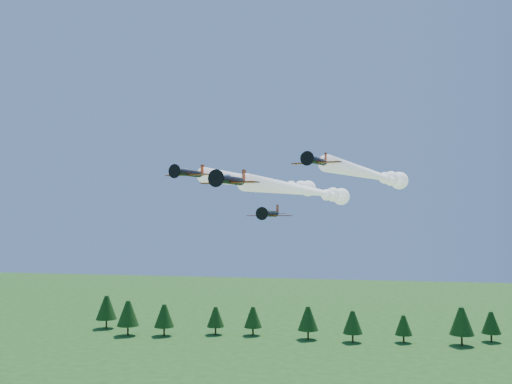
% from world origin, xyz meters
% --- Properties ---
extents(plane_lead, '(17.81, 58.61, 3.70)m').
position_xyz_m(plane_lead, '(5.16, 23.81, 45.12)').
color(plane_lead, black).
rests_on(plane_lead, ground).
extents(plane_left, '(19.37, 54.89, 3.70)m').
position_xyz_m(plane_left, '(-3.14, 33.17, 47.12)').
color(plane_left, black).
rests_on(plane_left, ground).
extents(plane_right, '(18.31, 51.00, 3.70)m').
position_xyz_m(plane_right, '(17.07, 24.73, 47.95)').
color(plane_right, black).
rests_on(plane_right, ground).
extents(plane_slot, '(7.32, 8.00, 2.55)m').
position_xyz_m(plane_slot, '(0.58, 7.54, 40.78)').
color(plane_slot, black).
rests_on(plane_slot, ground).
extents(treeline, '(171.61, 20.74, 11.95)m').
position_xyz_m(treeline, '(0.82, 109.77, 6.79)').
color(treeline, '#382314').
rests_on(treeline, ground).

